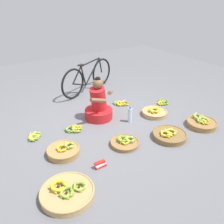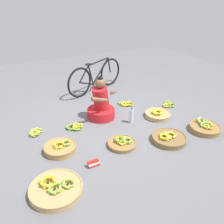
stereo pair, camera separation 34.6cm
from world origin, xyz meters
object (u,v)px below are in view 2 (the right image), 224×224
Objects in this scene: vendor_woman_front at (101,105)px; loose_bananas_front_left at (169,104)px; banana_basket_near_vendor at (205,127)px; banana_basket_near_bicycle at (158,114)px; loose_bananas_mid_left at (35,133)px; water_bottle at (131,116)px; banana_basket_front_right at (60,148)px; packet_carton_stack at (94,163)px; banana_basket_front_center at (56,189)px; loose_bananas_back_center at (75,127)px; loose_bananas_back_right at (126,104)px; banana_basket_mid_right at (122,143)px; banana_basket_back_left at (169,138)px; bicycle_leaning at (96,76)px.

loose_bananas_front_left is at bearing -7.17° from vendor_woman_front.
banana_basket_near_vendor is 1.07× the size of banana_basket_near_bicycle.
loose_bananas_mid_left is 1.70m from water_bottle.
banana_basket_front_right reaches higher than loose_bananas_front_left.
loose_bananas_mid_left is (-0.24, 0.65, -0.03)m from banana_basket_front_right.
banana_basket_near_bicycle reaches higher than loose_bananas_mid_left.
vendor_woman_front is 4.77× the size of packet_carton_stack.
banana_basket_front_center is 1.94× the size of loose_bananas_back_center.
banana_basket_near_vendor is at bearing -13.51° from banana_basket_front_right.
vendor_woman_front is 1.27× the size of banana_basket_front_center.
loose_bananas_front_left is (2.48, 0.49, -0.03)m from banana_basket_front_right.
vendor_woman_front is at bearing -159.74° from loose_bananas_back_right.
loose_bananas_back_right is (1.93, 0.28, 0.00)m from loose_bananas_mid_left.
vendor_woman_front is 1.81× the size of banana_basket_mid_right.
water_bottle is at bearing 47.32° from banana_basket_mid_right.
loose_bananas_back_right is (0.69, 0.25, -0.23)m from vendor_woman_front.
water_bottle is at bearing 140.51° from banana_basket_near_vendor.
vendor_woman_front reaches higher than banana_basket_mid_right.
loose_bananas_mid_left is at bearing 88.65° from banana_basket_front_center.
loose_bananas_back_center is (-1.21, 1.06, -0.02)m from banana_basket_back_left.
banana_basket_mid_right is at bearing -95.79° from vendor_woman_front.
vendor_woman_front is 0.77m from loose_bananas_back_right.
banana_basket_near_bicycle is (0.97, -0.48, -0.21)m from vendor_woman_front.
banana_basket_front_center is 2.68m from banana_basket_near_vendor.
packet_carton_stack is at bearing -114.51° from bicycle_leaning.
banana_basket_mid_right is at bearing 169.68° from banana_basket_near_vendor.
banana_basket_near_vendor reaches higher than packet_carton_stack.
loose_bananas_front_left is at bearing 26.71° from banana_basket_mid_right.
banana_basket_back_left is 0.82m from water_bottle.
banana_basket_back_left is at bearing 7.14° from banana_basket_front_center.
vendor_woman_front is 1.27m from loose_bananas_mid_left.
banana_basket_front_right is 0.63m from packet_carton_stack.
bicycle_leaning is at bearing 106.07° from banana_basket_near_bicycle.
bicycle_leaning reaches higher than banana_basket_mid_right.
water_bottle reaches higher than banana_basket_near_bicycle.
vendor_woman_front is 2.75× the size of water_bottle.
banana_basket_near_bicycle is at bearing 24.22° from packet_carton_stack.
loose_bananas_front_left is (0.51, 0.30, -0.03)m from banana_basket_near_bicycle.
bicycle_leaning is at bearing 54.40° from loose_bananas_back_center.
bicycle_leaning is at bearing 76.18° from banana_basket_mid_right.
banana_basket_near_vendor is 0.76m from banana_basket_back_left.
loose_bananas_front_left is 2.41m from packet_carton_stack.
banana_basket_front_right is at bearing -145.82° from vendor_woman_front.
banana_basket_front_right is (0.28, 0.78, 0.00)m from banana_basket_front_center.
water_bottle is at bearing -166.92° from loose_bananas_front_left.
loose_bananas_back_right is (1.26, 0.41, 0.00)m from loose_bananas_back_center.
banana_basket_front_center is at bearing -158.55° from packet_carton_stack.
banana_basket_near_bicycle is 2.26m from loose_bananas_mid_left.
loose_bananas_back_center is (-1.04, -1.45, -0.33)m from bicycle_leaning.
bicycle_leaning is 3.27m from banana_basket_front_center.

